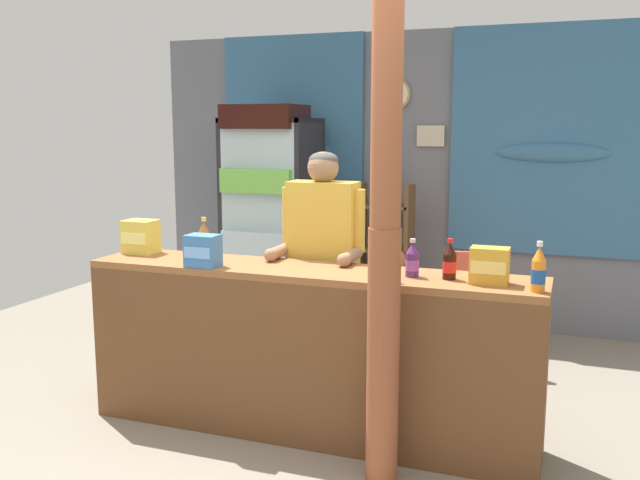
# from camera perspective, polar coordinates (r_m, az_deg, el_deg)

# --- Properties ---
(ground_plane) EXTENTS (7.49, 7.49, 0.00)m
(ground_plane) POSITION_cam_1_polar(r_m,az_deg,el_deg) (4.90, 2.27, -11.77)
(ground_plane) COLOR gray
(back_wall_curtained) EXTENTS (4.82, 0.22, 2.58)m
(back_wall_curtained) POSITION_cam_1_polar(r_m,az_deg,el_deg) (6.29, 7.58, 5.44)
(back_wall_curtained) COLOR slate
(back_wall_curtained) RESTS_ON ground
(stall_counter) EXTENTS (2.61, 0.47, 0.97)m
(stall_counter) POSITION_cam_1_polar(r_m,az_deg,el_deg) (3.92, -1.47, -8.26)
(stall_counter) COLOR #935B33
(stall_counter) RESTS_ON ground
(timber_post) EXTENTS (0.18, 0.16, 2.57)m
(timber_post) POSITION_cam_1_polar(r_m,az_deg,el_deg) (3.34, 5.35, 0.08)
(timber_post) COLOR #995133
(timber_post) RESTS_ON ground
(drink_fridge) EXTENTS (0.75, 0.69, 1.94)m
(drink_fridge) POSITION_cam_1_polar(r_m,az_deg,el_deg) (6.08, -4.05, 2.75)
(drink_fridge) COLOR #232328
(drink_fridge) RESTS_ON ground
(bottle_shelf_rack) EXTENTS (0.48, 0.28, 1.27)m
(bottle_shelf_rack) POSITION_cam_1_polar(r_m,az_deg,el_deg) (6.10, 5.29, -1.13)
(bottle_shelf_rack) COLOR brown
(bottle_shelf_rack) RESTS_ON ground
(plastic_lawn_chair) EXTENTS (0.51, 0.51, 0.86)m
(plastic_lawn_chair) POSITION_cam_1_polar(r_m,az_deg,el_deg) (5.37, 12.69, -4.58)
(plastic_lawn_chair) COLOR #E5563D
(plastic_lawn_chair) RESTS_ON ground
(shopkeeper) EXTENTS (0.53, 0.42, 1.61)m
(shopkeeper) POSITION_cam_1_polar(r_m,az_deg,el_deg) (4.26, 0.22, -0.74)
(shopkeeper) COLOR #28282D
(shopkeeper) RESTS_ON ground
(soda_bottle_water) EXTENTS (0.09, 0.09, 0.31)m
(soda_bottle_water) POSITION_cam_1_polar(r_m,az_deg,el_deg) (3.64, 4.94, -1.20)
(soda_bottle_water) COLOR silver
(soda_bottle_water) RESTS_ON stall_counter
(soda_bottle_orange_soda) EXTENTS (0.07, 0.07, 0.25)m
(soda_bottle_orange_soda) POSITION_cam_1_polar(r_m,az_deg,el_deg) (3.51, 17.51, -2.41)
(soda_bottle_orange_soda) COLOR orange
(soda_bottle_orange_soda) RESTS_ON stall_counter
(soda_bottle_iced_tea) EXTENTS (0.07, 0.07, 0.25)m
(soda_bottle_iced_tea) POSITION_cam_1_polar(r_m,az_deg,el_deg) (4.29, -9.48, -0.02)
(soda_bottle_iced_tea) COLOR brown
(soda_bottle_iced_tea) RESTS_ON stall_counter
(soda_bottle_grape_soda) EXTENTS (0.07, 0.07, 0.20)m
(soda_bottle_grape_soda) POSITION_cam_1_polar(r_m,az_deg,el_deg) (3.71, 7.59, -1.69)
(soda_bottle_grape_soda) COLOR #56286B
(soda_bottle_grape_soda) RESTS_ON stall_counter
(soda_bottle_cola) EXTENTS (0.07, 0.07, 0.22)m
(soda_bottle_cola) POSITION_cam_1_polar(r_m,az_deg,el_deg) (3.68, 10.59, -1.80)
(soda_bottle_cola) COLOR black
(soda_bottle_cola) RESTS_ON stall_counter
(snack_box_choco_powder) EXTENTS (0.19, 0.12, 0.19)m
(snack_box_choco_powder) POSITION_cam_1_polar(r_m,az_deg,el_deg) (3.62, 13.75, -2.06)
(snack_box_choco_powder) COLOR gold
(snack_box_choco_powder) RESTS_ON stall_counter
(snack_box_instant_noodle) EXTENTS (0.20, 0.16, 0.21)m
(snack_box_instant_noodle) POSITION_cam_1_polar(r_m,az_deg,el_deg) (4.51, -14.52, 0.27)
(snack_box_instant_noodle) COLOR #EAD14C
(snack_box_instant_noodle) RESTS_ON stall_counter
(snack_box_biscuit) EXTENTS (0.18, 0.14, 0.18)m
(snack_box_biscuit) POSITION_cam_1_polar(r_m,az_deg,el_deg) (3.99, -9.59, -0.88)
(snack_box_biscuit) COLOR #3D75B7
(snack_box_biscuit) RESTS_ON stall_counter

